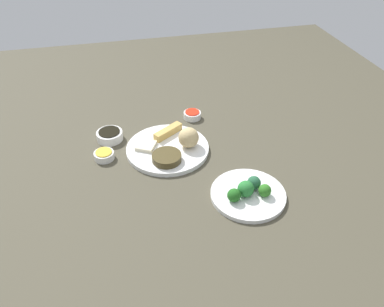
# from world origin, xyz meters

# --- Properties ---
(tabletop) EXTENTS (2.20, 2.20, 0.02)m
(tabletop) POSITION_xyz_m (0.00, 0.00, 0.01)
(tabletop) COLOR #464232
(tabletop) RESTS_ON ground
(main_plate) EXTENTS (0.29, 0.29, 0.02)m
(main_plate) POSITION_xyz_m (-0.04, 0.01, 0.03)
(main_plate) COLOR white
(main_plate) RESTS_ON tabletop
(rice_scoop) EXTENTS (0.07, 0.07, 0.07)m
(rice_scoop) POSITION_xyz_m (0.03, -0.00, 0.07)
(rice_scoop) COLOR tan
(rice_scoop) RESTS_ON main_plate
(spring_roll) EXTENTS (0.11, 0.09, 0.03)m
(spring_roll) POSITION_xyz_m (-0.03, 0.08, 0.05)
(spring_roll) COLOR tan
(spring_roll) RESTS_ON main_plate
(crab_rangoon_wonton) EXTENTS (0.08, 0.08, 0.01)m
(crab_rangoon_wonton) POSITION_xyz_m (-0.12, 0.03, 0.04)
(crab_rangoon_wonton) COLOR beige
(crab_rangoon_wonton) RESTS_ON main_plate
(stir_fry_heap) EXTENTS (0.10, 0.10, 0.02)m
(stir_fry_heap) POSITION_xyz_m (-0.06, -0.06, 0.05)
(stir_fry_heap) COLOR #41361A
(stir_fry_heap) RESTS_ON main_plate
(broccoli_plate) EXTENTS (0.23, 0.23, 0.01)m
(broccoli_plate) POSITION_xyz_m (0.15, -0.27, 0.03)
(broccoli_plate) COLOR white
(broccoli_plate) RESTS_ON tabletop
(broccoli_floret_0) EXTENTS (0.04, 0.04, 0.04)m
(broccoli_floret_0) POSITION_xyz_m (0.17, -0.25, 0.05)
(broccoli_floret_0) COLOR #235737
(broccoli_floret_0) RESTS_ON broccoli_plate
(broccoli_floret_1) EXTENTS (0.04, 0.04, 0.04)m
(broccoli_floret_1) POSITION_xyz_m (0.19, -0.29, 0.05)
(broccoli_floret_1) COLOR #2D6F21
(broccoli_floret_1) RESTS_ON broccoli_plate
(broccoli_floret_2) EXTENTS (0.05, 0.05, 0.05)m
(broccoli_floret_2) POSITION_xyz_m (0.14, -0.28, 0.06)
(broccoli_floret_2) COLOR #267331
(broccoli_floret_2) RESTS_ON broccoli_plate
(broccoli_floret_3) EXTENTS (0.04, 0.04, 0.04)m
(broccoli_floret_3) POSITION_xyz_m (0.10, -0.29, 0.05)
(broccoli_floret_3) COLOR #1F5B1C
(broccoli_floret_3) RESTS_ON broccoli_plate
(soy_sauce_bowl) EXTENTS (0.09, 0.09, 0.03)m
(soy_sauce_bowl) POSITION_xyz_m (-0.23, 0.13, 0.04)
(soy_sauce_bowl) COLOR white
(soy_sauce_bowl) RESTS_ON tabletop
(soy_sauce_bowl_liquid) EXTENTS (0.08, 0.08, 0.00)m
(soy_sauce_bowl_liquid) POSITION_xyz_m (-0.23, 0.13, 0.05)
(soy_sauce_bowl_liquid) COLOR black
(soy_sauce_bowl_liquid) RESTS_ON soy_sauce_bowl
(sauce_ramekin_sweet_and_sour) EXTENTS (0.07, 0.07, 0.03)m
(sauce_ramekin_sweet_and_sour) POSITION_xyz_m (0.09, 0.20, 0.03)
(sauce_ramekin_sweet_and_sour) COLOR white
(sauce_ramekin_sweet_and_sour) RESTS_ON tabletop
(sauce_ramekin_sweet_and_sour_liquid) EXTENTS (0.06, 0.06, 0.00)m
(sauce_ramekin_sweet_and_sour_liquid) POSITION_xyz_m (0.09, 0.20, 0.05)
(sauce_ramekin_sweet_and_sour_liquid) COLOR red
(sauce_ramekin_sweet_and_sour_liquid) RESTS_ON sauce_ramekin_sweet_and_sour
(sauce_ramekin_hot_mustard) EXTENTS (0.07, 0.07, 0.03)m
(sauce_ramekin_hot_mustard) POSITION_xyz_m (-0.26, 0.02, 0.03)
(sauce_ramekin_hot_mustard) COLOR white
(sauce_ramekin_hot_mustard) RESTS_ON tabletop
(sauce_ramekin_hot_mustard_liquid) EXTENTS (0.06, 0.06, 0.00)m
(sauce_ramekin_hot_mustard_liquid) POSITION_xyz_m (-0.26, 0.02, 0.05)
(sauce_ramekin_hot_mustard_liquid) COLOR gold
(sauce_ramekin_hot_mustard_liquid) RESTS_ON sauce_ramekin_hot_mustard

